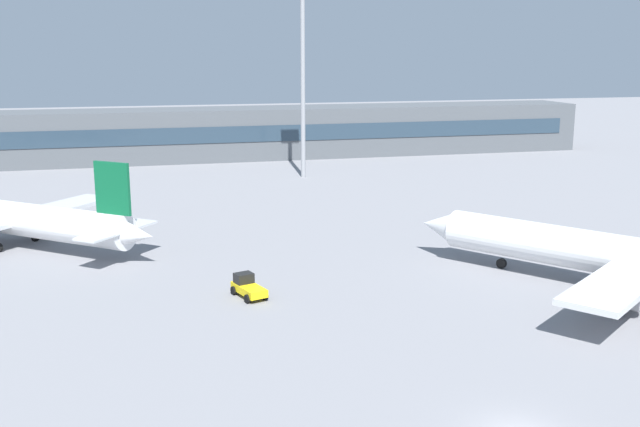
{
  "coord_description": "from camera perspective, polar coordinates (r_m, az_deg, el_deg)",
  "views": [
    {
      "loc": [
        -18.31,
        -30.25,
        19.08
      ],
      "look_at": [
        -0.12,
        40.0,
        3.0
      ],
      "focal_mm": 41.28,
      "sensor_mm": 36.0,
      "label": 1
    }
  ],
  "objects": [
    {
      "name": "ground_plane",
      "position": [
        75.07,
        0.09,
        -2.23
      ],
      "size": [
        400.0,
        400.0,
        0.0
      ],
      "primitive_type": "plane",
      "color": "gray"
    },
    {
      "name": "terminal_building",
      "position": [
        134.82,
        -6.67,
        6.2
      ],
      "size": [
        131.78,
        12.13,
        9.0
      ],
      "color": "#4C5156",
      "rests_on": "ground_plane"
    },
    {
      "name": "airplane_near",
      "position": [
        63.68,
        22.99,
        -3.22
      ],
      "size": [
        26.07,
        32.96,
        9.59
      ],
      "color": "silver",
      "rests_on": "ground_plane"
    },
    {
      "name": "airplane_mid",
      "position": [
        80.21,
        -23.5,
        -0.23
      ],
      "size": [
        30.54,
        27.11,
        9.34
      ],
      "color": "silver",
      "rests_on": "ground_plane"
    },
    {
      "name": "baggage_tug_yellow",
      "position": [
        58.84,
        -5.63,
        -5.67
      ],
      "size": [
        2.68,
        3.89,
        1.75
      ],
      "color": "yellow",
      "rests_on": "ground_plane"
    },
    {
      "name": "floodlight_tower_west",
      "position": [
        112.42,
        -1.35,
        10.92
      ],
      "size": [
        3.2,
        0.8,
        27.91
      ],
      "color": "gray",
      "rests_on": "ground_plane"
    }
  ]
}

